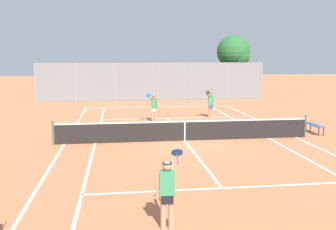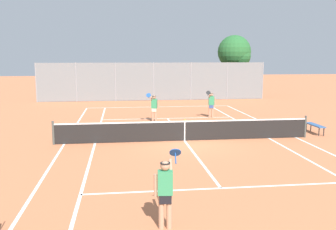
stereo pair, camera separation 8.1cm
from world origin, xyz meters
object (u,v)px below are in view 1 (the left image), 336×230
Objects in this scene: player_near_side at (167,190)px; loose_tennis_ball_2 at (216,130)px; tennis_net at (185,130)px; player_far_left at (154,107)px; player_far_right at (211,103)px; loose_tennis_ball_1 at (185,120)px; tree_behind_left at (235,53)px; courtside_bench at (315,125)px.

player_near_side reaches higher than loose_tennis_ball_2.
tennis_net is 6.76× the size of player_far_left.
player_far_right reaches higher than loose_tennis_ball_1.
tennis_net is 6.98m from player_far_right.
player_far_left is at bearing -124.50° from tree_behind_left.
player_far_left is 1.18× the size of courtside_bench.
player_far_left is at bearing 85.87° from player_near_side.
tennis_net is 181.82× the size of loose_tennis_ball_1.
player_near_side is 29.32m from tree_behind_left.
loose_tennis_ball_1 is (1.00, 5.65, -0.48)m from tennis_net.
player_near_side is at bearing -110.28° from loose_tennis_ball_2.
tennis_net is at bearing -113.73° from tree_behind_left.
tennis_net is 3.02m from loose_tennis_ball_2.
courtside_bench is at bearing -53.73° from player_far_right.
loose_tennis_ball_2 is at bearing 45.91° from tennis_net.
tennis_net is 6.76× the size of player_near_side.
loose_tennis_ball_1 is 15.31m from tree_behind_left.
player_far_right is 1.18× the size of courtside_bench.
tennis_net is 2.03× the size of tree_behind_left.
courtside_bench is at bearing 6.76° from tennis_net.
tennis_net is 9.02m from player_near_side.
tree_behind_left is at bearing 60.98° from loose_tennis_ball_1.
tree_behind_left is (8.14, 18.53, 3.69)m from tennis_net.
player_near_side reaches higher than courtside_bench.
courtside_bench reaches higher than loose_tennis_ball_1.
player_near_side is 0.30× the size of tree_behind_left.
player_far_right is at bearing 21.63° from loose_tennis_ball_1.
player_far_left is at bearing -169.83° from loose_tennis_ball_1.
tree_behind_left is (5.32, 12.16, 3.28)m from player_far_right.
loose_tennis_ball_1 is at bearing 10.17° from player_far_left.
loose_tennis_ball_1 is at bearing 78.40° from player_near_side.
player_far_left is at bearing 150.31° from courtside_bench.
player_near_side is at bearing -107.55° from player_far_right.
tennis_net is at bearing -134.09° from loose_tennis_ball_2.
loose_tennis_ball_1 and loose_tennis_ball_2 have the same top height.
loose_tennis_ball_2 is at bearing -110.33° from tree_behind_left.
tennis_net reaches higher than loose_tennis_ball_2.
player_far_right reaches higher than courtside_bench.
courtside_bench is 18.16m from tree_behind_left.
courtside_bench is (8.87, 9.61, -0.52)m from player_near_side.
tennis_net is 5.75m from loose_tennis_ball_1.
player_near_side is 11.69m from loose_tennis_ball_2.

